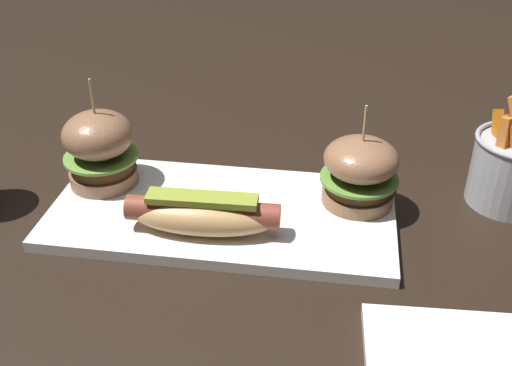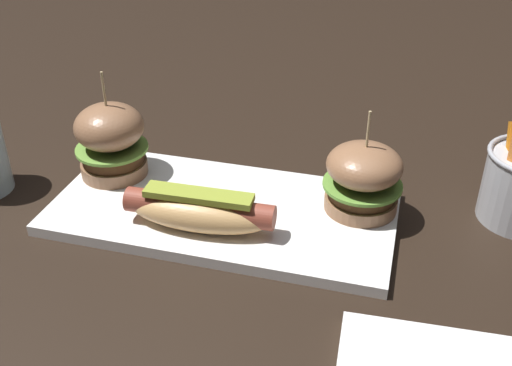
# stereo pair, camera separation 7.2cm
# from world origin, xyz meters

# --- Properties ---
(ground_plane) EXTENTS (3.00, 3.00, 0.00)m
(ground_plane) POSITION_xyz_m (0.00, 0.00, 0.00)
(ground_plane) COLOR black
(platter_main) EXTENTS (0.42, 0.20, 0.01)m
(platter_main) POSITION_xyz_m (0.00, 0.00, 0.01)
(platter_main) COLOR white
(platter_main) RESTS_ON ground
(hot_dog) EXTENTS (0.18, 0.06, 0.05)m
(hot_dog) POSITION_xyz_m (-0.01, -0.05, 0.04)
(hot_dog) COLOR tan
(hot_dog) RESTS_ON platter_main
(slider_left) EXTENTS (0.09, 0.09, 0.14)m
(slider_left) POSITION_xyz_m (-0.16, 0.04, 0.06)
(slider_left) COLOR #8F6344
(slider_left) RESTS_ON platter_main
(slider_right) EXTENTS (0.10, 0.10, 0.13)m
(slider_right) POSITION_xyz_m (0.16, 0.04, 0.06)
(slider_right) COLOR #916444
(slider_right) RESTS_ON platter_main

